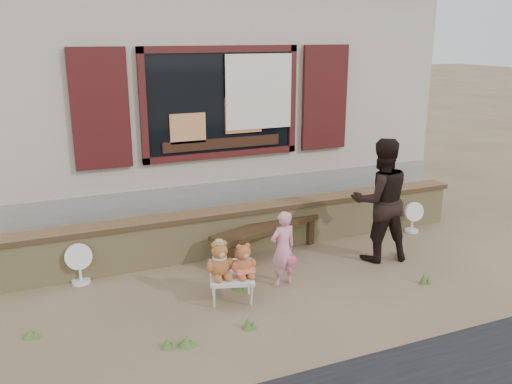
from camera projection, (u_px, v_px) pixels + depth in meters
name	position (u px, v px, depth m)	size (l,w,h in m)	color
ground	(274.00, 277.00, 7.10)	(80.00, 80.00, 0.00)	brown
shopfront	(178.00, 91.00, 10.51)	(8.04, 5.13, 4.00)	gray
brick_wall	(245.00, 228.00, 7.89)	(7.10, 0.36, 0.67)	tan
bench	(266.00, 233.00, 7.73)	(1.80, 0.92, 0.45)	black
folding_chair	(232.00, 278.00, 6.40)	(0.62, 0.58, 0.32)	beige
teddy_bear_left	(219.00, 259.00, 6.31)	(0.34, 0.29, 0.46)	brown
teddy_bear_right	(243.00, 259.00, 6.35)	(0.30, 0.26, 0.41)	brown
child	(283.00, 249.00, 6.76)	(0.36, 0.23, 0.98)	pink
adult	(380.00, 200.00, 7.45)	(0.84, 0.66, 1.73)	black
fan_left	(79.00, 263.00, 6.86)	(0.35, 0.23, 0.55)	white
fan_right	(413.00, 217.00, 8.65)	(0.32, 0.21, 0.51)	white
grass_tufts	(209.00, 316.00, 6.02)	(4.79, 1.16, 0.15)	#446528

